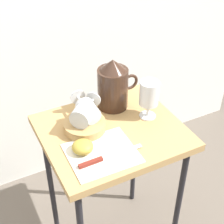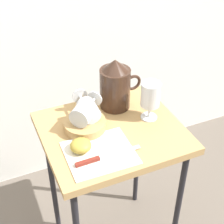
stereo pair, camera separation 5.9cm
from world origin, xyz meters
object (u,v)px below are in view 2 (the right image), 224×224
Objects in this scene: table at (112,145)px; knife at (99,159)px; pitcher at (115,88)px; apple_half_left at (81,146)px; wine_glass_tipped_far at (88,110)px; basket_tray at (85,125)px; wine_glass_tipped_near at (84,113)px; wine_glass_upright at (150,96)px.

table is 0.19m from knife.
apple_half_left is at bearing -137.54° from pitcher.
wine_glass_tipped_far is (-0.14, -0.07, -0.02)m from pitcher.
pitcher is at bearing 28.67° from basket_tray.
apple_half_left is at bearing -115.49° from wine_glass_tipped_near.
table is 9.57× the size of apple_half_left.
knife is (-0.01, -0.18, -0.06)m from wine_glass_tipped_near.
basket_tray is 0.26m from wine_glass_upright.
basket_tray is at bearing 84.91° from knife.
basket_tray is 0.20m from pitcher.
wine_glass_tipped_far is at bearing 33.01° from wine_glass_tipped_near.
wine_glass_tipped_far is (-0.07, 0.06, 0.15)m from table.
wine_glass_upright is at bearing 27.97° from knife.
wine_glass_upright is (0.25, -0.04, 0.08)m from basket_tray.
wine_glass_tipped_far is at bearing -152.94° from pitcher.
pitcher is 0.16m from wine_glass_tipped_far.
table is 0.14m from basket_tray.
knife is at bearing -60.13° from apple_half_left.
wine_glass_tipped_near is (-0.09, 0.05, 0.15)m from table.
wine_glass_tipped_far is 0.62× the size of knife.
pitcher is at bearing 27.06° from wine_glass_tipped_far.
knife is at bearing -128.75° from table.
wine_glass_upright is at bearing 3.36° from table.
apple_half_left is at bearing -155.92° from table.
knife is (-0.11, -0.13, 0.09)m from table.
basket_tray is at bearing 171.92° from wine_glass_upright.
basket_tray is at bearing -63.56° from wine_glass_tipped_near.
table is at bearing -41.41° from wine_glass_tipped_far.
pitcher reaches higher than table.
wine_glass_tipped_near is 0.64× the size of knife.
wine_glass_tipped_near is at bearing 171.45° from wine_glass_upright.
wine_glass_tipped_near is (-0.00, 0.00, 0.05)m from basket_tray.
wine_glass_tipped_far is at bearing 138.59° from table.
basket_tray is 0.12m from apple_half_left.
basket_tray is 1.04× the size of wine_glass_tipped_near.
wine_glass_upright is at bearing -12.73° from wine_glass_tipped_far.
wine_glass_tipped_near reaches higher than knife.
basket_tray is 0.18m from knife.
apple_half_left is 0.08m from knife.
basket_tray is 2.12× the size of apple_half_left.
wine_glass_tipped_near is 1.03× the size of wine_glass_tipped_far.
apple_half_left reaches higher than knife.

